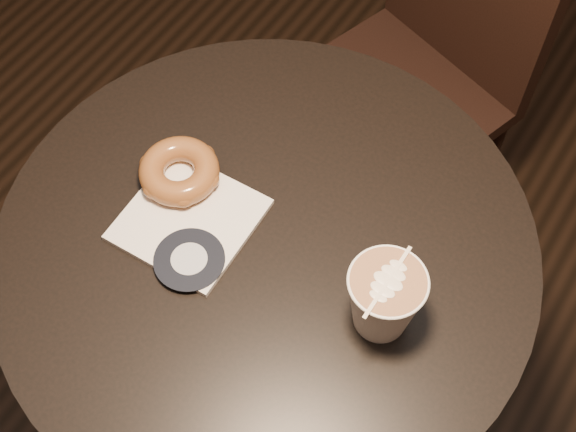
{
  "coord_description": "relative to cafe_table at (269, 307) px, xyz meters",
  "views": [
    {
      "loc": [
        0.3,
        -0.41,
        1.64
      ],
      "look_at": [
        0.01,
        0.03,
        0.79
      ],
      "focal_mm": 50.0,
      "sensor_mm": 36.0,
      "label": 1
    }
  ],
  "objects": [
    {
      "name": "cafe_table",
      "position": [
        0.0,
        0.0,
        0.0
      ],
      "size": [
        0.7,
        0.7,
        0.75
      ],
      "color": "black",
      "rests_on": "ground"
    },
    {
      "name": "chair",
      "position": [
        -0.05,
        0.63,
        -0.03
      ],
      "size": [
        0.46,
        0.46,
        0.93
      ],
      "rotation": [
        0.0,
        0.0,
        -0.31
      ],
      "color": "black",
      "rests_on": "ground"
    },
    {
      "name": "pastry_bag",
      "position": [
        -0.1,
        -0.03,
        0.2
      ],
      "size": [
        0.17,
        0.17,
        0.01
      ],
      "primitive_type": "cube",
      "rotation": [
        0.0,
        0.0,
        0.04
      ],
      "color": "white",
      "rests_on": "cafe_table"
    },
    {
      "name": "doughnut",
      "position": [
        -0.15,
        0.02,
        0.22
      ],
      "size": [
        0.11,
        0.11,
        0.03
      ],
      "primitive_type": "torus",
      "color": "brown",
      "rests_on": "pastry_bag"
    },
    {
      "name": "latte_cup",
      "position": [
        0.18,
        -0.01,
        0.25
      ],
      "size": [
        0.09,
        0.09,
        0.1
      ],
      "primitive_type": null,
      "color": "white",
      "rests_on": "cafe_table"
    }
  ]
}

